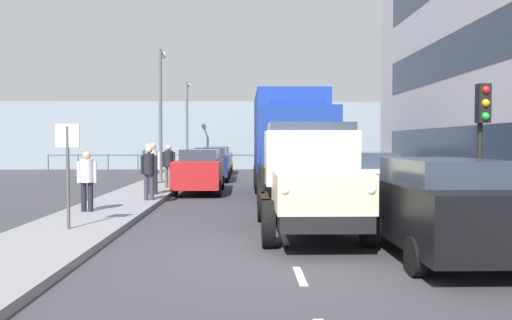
{
  "coord_description": "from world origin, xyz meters",
  "views": [
    {
      "loc": [
        0.84,
        8.95,
        2.01
      ],
      "look_at": [
        0.38,
        -11.0,
        1.31
      ],
      "focal_mm": 36.0,
      "sensor_mm": 36.0,
      "label": 1
    }
  ],
  "objects_px": {
    "car_teal_kerbside_2": "(328,169)",
    "pedestrian_couple_b": "(153,164)",
    "car_silver_kerbside_3": "(311,164)",
    "lamp_post_far": "(187,117)",
    "pedestrian_near_railing": "(169,162)",
    "car_black_kerbside_near": "(438,205)",
    "car_white_kerbside_1": "(362,180)",
    "car_red_oppositeside_0": "(200,170)",
    "pedestrian_in_dark_coat": "(148,160)",
    "lorry_cargo_blue": "(290,140)",
    "traffic_light_near": "(482,122)",
    "pedestrian_by_lamp": "(87,176)",
    "truck_vintage_cream": "(310,181)",
    "lamp_post_promenade": "(161,103)",
    "car_navy_oppositeside_1": "(211,163)",
    "street_sign": "(68,157)",
    "pedestrian_couple_a": "(149,169)",
    "car_grey_oppositeside_2": "(217,160)"
  },
  "relations": [
    {
      "from": "car_teal_kerbside_2",
      "to": "pedestrian_couple_b",
      "type": "relative_size",
      "value": 2.13
    },
    {
      "from": "car_silver_kerbside_3",
      "to": "lamp_post_far",
      "type": "bearing_deg",
      "value": -48.92
    },
    {
      "from": "car_teal_kerbside_2",
      "to": "pedestrian_near_railing",
      "type": "height_order",
      "value": "pedestrian_near_railing"
    },
    {
      "from": "car_black_kerbside_near",
      "to": "car_white_kerbside_1",
      "type": "relative_size",
      "value": 1.03
    },
    {
      "from": "car_red_oppositeside_0",
      "to": "pedestrian_in_dark_coat",
      "type": "height_order",
      "value": "pedestrian_in_dark_coat"
    },
    {
      "from": "lorry_cargo_blue",
      "to": "car_black_kerbside_near",
      "type": "xyz_separation_m",
      "value": [
        -1.73,
        10.07,
        -1.18
      ]
    },
    {
      "from": "pedestrian_near_railing",
      "to": "traffic_light_near",
      "type": "relative_size",
      "value": 0.55
    },
    {
      "from": "pedestrian_by_lamp",
      "to": "lamp_post_far",
      "type": "distance_m",
      "value": 20.81
    },
    {
      "from": "car_black_kerbside_near",
      "to": "car_red_oppositeside_0",
      "type": "relative_size",
      "value": 1.0
    },
    {
      "from": "car_silver_kerbside_3",
      "to": "car_red_oppositeside_0",
      "type": "xyz_separation_m",
      "value": [
        5.18,
        5.85,
        0.0
      ]
    },
    {
      "from": "truck_vintage_cream",
      "to": "pedestrian_couple_b",
      "type": "relative_size",
      "value": 3.09
    },
    {
      "from": "truck_vintage_cream",
      "to": "lamp_post_promenade",
      "type": "height_order",
      "value": "lamp_post_promenade"
    },
    {
      "from": "pedestrian_by_lamp",
      "to": "car_navy_oppositeside_1",
      "type": "bearing_deg",
      "value": -100.66
    },
    {
      "from": "pedestrian_couple_b",
      "to": "traffic_light_near",
      "type": "relative_size",
      "value": 0.57
    },
    {
      "from": "lorry_cargo_blue",
      "to": "car_teal_kerbside_2",
      "type": "bearing_deg",
      "value": -133.8
    },
    {
      "from": "street_sign",
      "to": "car_silver_kerbside_3",
      "type": "bearing_deg",
      "value": -115.49
    },
    {
      "from": "car_red_oppositeside_0",
      "to": "pedestrian_couple_b",
      "type": "relative_size",
      "value": 2.5
    },
    {
      "from": "car_white_kerbside_1",
      "to": "car_silver_kerbside_3",
      "type": "distance_m",
      "value": 11.31
    },
    {
      "from": "pedestrian_couple_b",
      "to": "pedestrian_near_railing",
      "type": "bearing_deg",
      "value": -93.7
    },
    {
      "from": "pedestrian_in_dark_coat",
      "to": "lamp_post_promenade",
      "type": "xyz_separation_m",
      "value": [
        -0.27,
        -1.98,
        2.69
      ]
    },
    {
      "from": "pedestrian_couple_a",
      "to": "pedestrian_in_dark_coat",
      "type": "xyz_separation_m",
      "value": [
        1.18,
        -6.17,
        0.04
      ]
    },
    {
      "from": "lamp_post_promenade",
      "to": "pedestrian_couple_b",
      "type": "bearing_deg",
      "value": 96.49
    },
    {
      "from": "car_teal_kerbside_2",
      "to": "street_sign",
      "type": "xyz_separation_m",
      "value": [
        7.2,
        9.78,
        0.79
      ]
    },
    {
      "from": "pedestrian_couple_b",
      "to": "lamp_post_promenade",
      "type": "relative_size",
      "value": 0.29
    },
    {
      "from": "lorry_cargo_blue",
      "to": "lamp_post_far",
      "type": "relative_size",
      "value": 1.39
    },
    {
      "from": "car_white_kerbside_1",
      "to": "pedestrian_near_railing",
      "type": "xyz_separation_m",
      "value": [
        6.5,
        -6.1,
        0.29
      ]
    },
    {
      "from": "lorry_cargo_blue",
      "to": "pedestrian_in_dark_coat",
      "type": "height_order",
      "value": "lorry_cargo_blue"
    },
    {
      "from": "lamp_post_far",
      "to": "car_teal_kerbside_2",
      "type": "bearing_deg",
      "value": 117.97
    },
    {
      "from": "lorry_cargo_blue",
      "to": "truck_vintage_cream",
      "type": "bearing_deg",
      "value": 88.03
    },
    {
      "from": "pedestrian_couple_a",
      "to": "lamp_post_far",
      "type": "height_order",
      "value": "lamp_post_far"
    },
    {
      "from": "lorry_cargo_blue",
      "to": "pedestrian_couple_a",
      "type": "bearing_deg",
      "value": 28.39
    },
    {
      "from": "car_teal_kerbside_2",
      "to": "car_red_oppositeside_0",
      "type": "xyz_separation_m",
      "value": [
        5.18,
        0.53,
        0.0
      ]
    },
    {
      "from": "pedestrian_near_railing",
      "to": "car_black_kerbside_near",
      "type": "bearing_deg",
      "value": 118.48
    },
    {
      "from": "car_teal_kerbside_2",
      "to": "traffic_light_near",
      "type": "height_order",
      "value": "traffic_light_near"
    },
    {
      "from": "street_sign",
      "to": "car_red_oppositeside_0",
      "type": "bearing_deg",
      "value": -102.33
    },
    {
      "from": "lamp_post_far",
      "to": "street_sign",
      "type": "bearing_deg",
      "value": 90.08
    },
    {
      "from": "truck_vintage_cream",
      "to": "car_grey_oppositeside_2",
      "type": "relative_size",
      "value": 1.2
    },
    {
      "from": "car_red_oppositeside_0",
      "to": "pedestrian_by_lamp",
      "type": "relative_size",
      "value": 2.84
    },
    {
      "from": "car_red_oppositeside_0",
      "to": "lamp_post_promenade",
      "type": "height_order",
      "value": "lamp_post_promenade"
    },
    {
      "from": "car_red_oppositeside_0",
      "to": "car_white_kerbside_1",
      "type": "bearing_deg",
      "value": 133.5
    },
    {
      "from": "car_black_kerbside_near",
      "to": "car_navy_oppositeside_1",
      "type": "distance_m",
      "value": 18.65
    },
    {
      "from": "car_white_kerbside_1",
      "to": "pedestrian_couple_a",
      "type": "relative_size",
      "value": 2.58
    },
    {
      "from": "car_white_kerbside_1",
      "to": "pedestrian_in_dark_coat",
      "type": "height_order",
      "value": "pedestrian_in_dark_coat"
    },
    {
      "from": "car_silver_kerbside_3",
      "to": "truck_vintage_cream",
      "type": "bearing_deg",
      "value": 82.46
    },
    {
      "from": "car_black_kerbside_near",
      "to": "car_grey_oppositeside_2",
      "type": "bearing_deg",
      "value": -77.64
    },
    {
      "from": "car_white_kerbside_1",
      "to": "car_navy_oppositeside_1",
      "type": "bearing_deg",
      "value": -66.72
    },
    {
      "from": "car_black_kerbside_near",
      "to": "lamp_post_promenade",
      "type": "height_order",
      "value": "lamp_post_promenade"
    },
    {
      "from": "lorry_cargo_blue",
      "to": "lamp_post_promenade",
      "type": "distance_m",
      "value": 8.16
    },
    {
      "from": "pedestrian_couple_a",
      "to": "pedestrian_in_dark_coat",
      "type": "bearing_deg",
      "value": -79.17
    },
    {
      "from": "traffic_light_near",
      "to": "lamp_post_far",
      "type": "distance_m",
      "value": 24.57
    }
  ]
}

